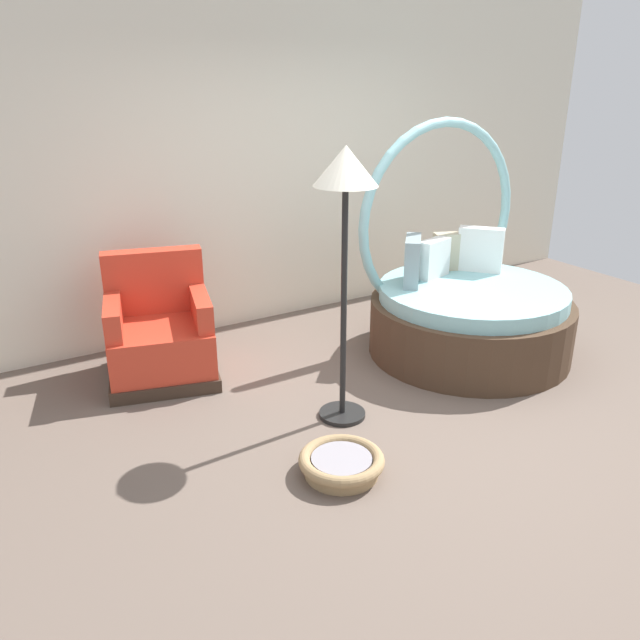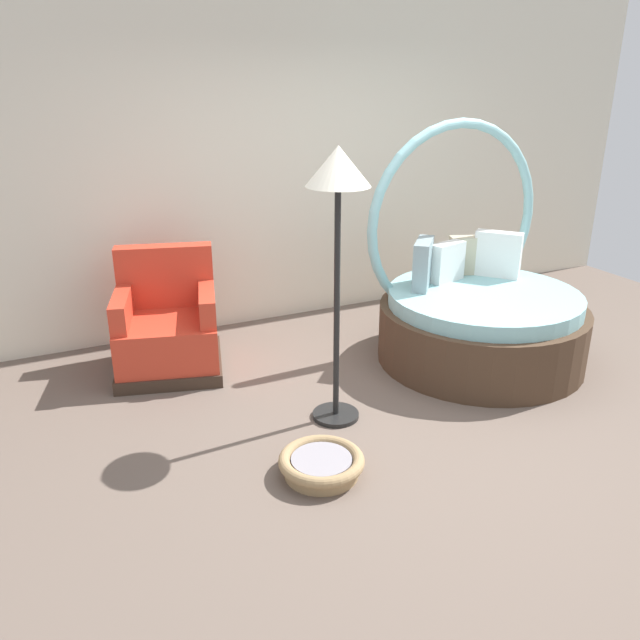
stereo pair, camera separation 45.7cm
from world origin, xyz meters
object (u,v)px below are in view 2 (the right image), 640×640
(pet_basket, at_px, (321,464))
(floor_lamp, at_px, (338,194))
(red_armchair, at_px, (168,329))
(round_daybed, at_px, (477,312))

(pet_basket, bearing_deg, floor_lamp, 56.21)
(red_armchair, relative_size, floor_lamp, 0.54)
(round_daybed, distance_m, pet_basket, 2.13)
(red_armchair, distance_m, pet_basket, 1.93)
(red_armchair, bearing_deg, floor_lamp, -56.80)
(red_armchair, height_order, floor_lamp, floor_lamp)
(pet_basket, height_order, floor_lamp, floor_lamp)
(round_daybed, distance_m, red_armchair, 2.50)
(round_daybed, height_order, red_armchair, round_daybed)
(red_armchair, xyz_separation_m, floor_lamp, (0.84, -1.29, 1.20))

